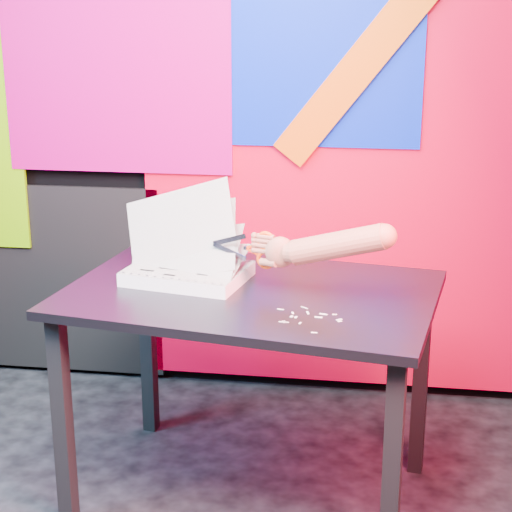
# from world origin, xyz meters

# --- Properties ---
(room) EXTENTS (3.01, 3.01, 2.71)m
(room) POSITION_xyz_m (0.00, 0.00, 1.35)
(room) COLOR black
(room) RESTS_ON ground
(backdrop) EXTENTS (2.88, 0.05, 2.08)m
(backdrop) POSITION_xyz_m (0.06, 1.46, 0.96)
(backdrop) COLOR red
(backdrop) RESTS_ON ground
(work_table) EXTENTS (1.27, 0.95, 0.75)m
(work_table) POSITION_xyz_m (0.43, 0.61, 0.66)
(work_table) COLOR black
(work_table) RESTS_ON ground
(printout_stack) EXTENTS (0.45, 0.35, 0.36)m
(printout_stack) POSITION_xyz_m (0.20, 0.68, 0.78)
(printout_stack) COLOR white
(printout_stack) RESTS_ON work_table
(scissors) EXTENTS (0.21, 0.07, 0.12)m
(scissors) POSITION_xyz_m (0.46, 0.61, 0.89)
(scissors) COLOR #9BA2BD
(scissors) RESTS_ON printout_stack
(hand_forearm) EXTENTS (0.44, 0.17, 0.18)m
(hand_forearm) POSITION_xyz_m (0.68, 0.55, 0.93)
(hand_forearm) COLOR #AA5A4D
(hand_forearm) RESTS_ON work_table
(paper_clippings) EXTENTS (0.20, 0.21, 0.00)m
(paper_clippings) POSITION_xyz_m (0.63, 0.40, 0.75)
(paper_clippings) COLOR beige
(paper_clippings) RESTS_ON work_table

